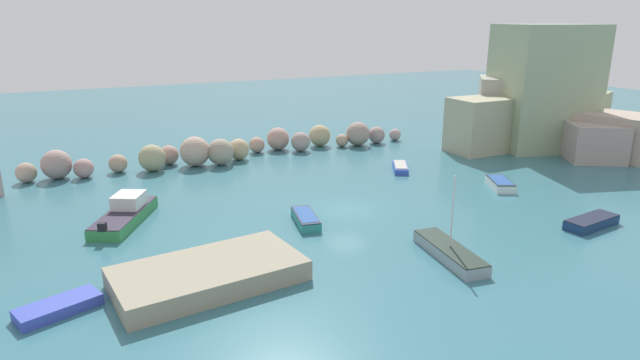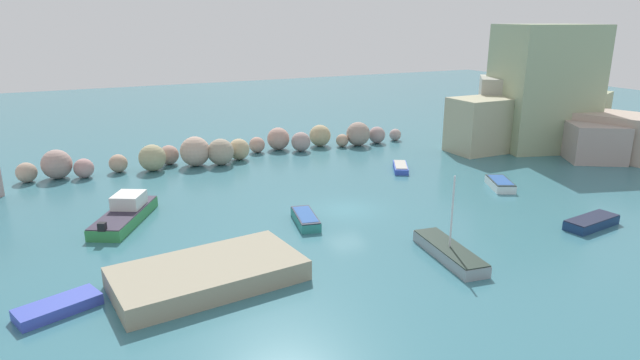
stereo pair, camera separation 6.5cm
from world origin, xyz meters
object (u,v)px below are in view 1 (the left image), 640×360
moored_boat_1 (306,219)px  moored_boat_4 (59,307)px  moored_boat_2 (450,252)px  moored_boat_5 (400,167)px  stone_dock (209,274)px  moored_boat_3 (125,213)px  moored_boat_6 (591,222)px  moored_boat_0 (500,184)px

moored_boat_1 → moored_boat_4: 15.41m
moored_boat_2 → moored_boat_4: bearing=-91.0°
moored_boat_5 → moored_boat_2: bearing=4.4°
moored_boat_4 → moored_boat_1: bearing=-0.2°
stone_dock → moored_boat_1: (7.75, 5.33, -0.18)m
moored_boat_3 → moored_boat_6: (26.34, -14.02, -0.26)m
moored_boat_4 → moored_boat_5: moored_boat_5 is taller
stone_dock → moored_boat_3: bearing=103.4°
moored_boat_1 → moored_boat_3: moored_boat_3 is taller
stone_dock → moored_boat_4: 6.81m
stone_dock → moored_boat_2: 13.01m
moored_boat_0 → moored_boat_6: 8.80m
moored_boat_4 → moored_boat_5: 30.27m
moored_boat_0 → moored_boat_5: size_ratio=1.02×
moored_boat_0 → moored_boat_5: bearing=54.3°
moored_boat_5 → moored_boat_6: 16.80m
moored_boat_1 → moored_boat_2: (4.93, -8.23, 0.02)m
moored_boat_2 → moored_boat_5: moored_boat_2 is taller
moored_boat_3 → moored_boat_6: 29.84m
moored_boat_1 → moored_boat_4: moored_boat_1 is taller
stone_dock → moored_boat_5: bearing=33.0°
moored_boat_0 → moored_boat_2: (-11.88, -8.49, 0.01)m
stone_dock → moored_boat_1: stone_dock is taller
moored_boat_0 → stone_dock: bearing=129.5°
stone_dock → moored_boat_4: (-6.80, 0.26, -0.26)m
moored_boat_0 → moored_boat_5: (-4.04, 7.72, -0.09)m
moored_boat_3 → moored_boat_4: 11.40m
moored_boat_1 → moored_boat_6: (16.02, -8.51, -0.03)m
moored_boat_1 → moored_boat_3: bearing=-105.9°
moored_boat_5 → moored_boat_3: bearing=-53.7°
stone_dock → moored_boat_3: size_ratio=1.34×
stone_dock → moored_boat_1: size_ratio=2.42×
moored_boat_2 → moored_boat_6: bearing=96.8°
moored_boat_6 → moored_boat_1: bearing=-34.7°
moored_boat_4 → moored_boat_6: 30.75m
moored_boat_3 → moored_boat_2: bearing=-103.1°
moored_boat_3 → moored_boat_5: 23.23m
moored_boat_3 → moored_boat_5: size_ratio=1.93×
moored_boat_0 → moored_boat_6: size_ratio=0.87×
stone_dock → moored_boat_6: (23.76, -3.18, -0.21)m
moored_boat_0 → moored_boat_1: (-16.81, -0.26, -0.01)m
moored_boat_1 → moored_boat_5: bearing=134.1°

